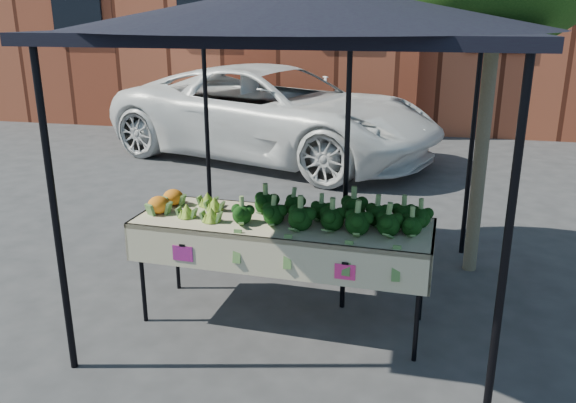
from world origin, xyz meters
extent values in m
plane|color=#2E2E31|center=(0.00, 0.00, 0.00)|extent=(90.00, 90.00, 0.00)
cube|color=beige|center=(0.10, 0.11, 0.45)|extent=(2.43, 0.90, 0.90)
cube|color=#F22D8C|center=(-0.60, -0.29, 0.70)|extent=(0.17, 0.01, 0.12)
cube|color=#E72B7B|center=(0.69, -0.29, 0.70)|extent=(0.17, 0.01, 0.12)
ellipsoid|color=black|center=(0.49, 0.14, 1.02)|extent=(1.58, 0.55, 0.23)
ellipsoid|color=#8EBF3A|center=(-0.56, 0.15, 0.99)|extent=(0.41, 0.55, 0.18)
ellipsoid|color=orange|center=(-0.93, 0.18, 0.98)|extent=(0.21, 0.41, 0.16)
camera|label=1|loc=(1.14, -4.16, 2.48)|focal=36.20mm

